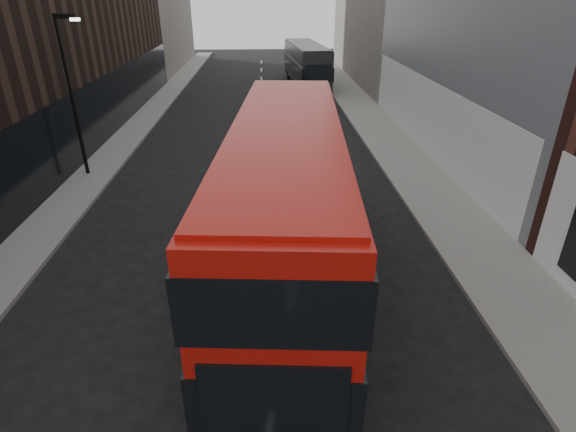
{
  "coord_description": "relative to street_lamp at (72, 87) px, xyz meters",
  "views": [
    {
      "loc": [
        0.26,
        -2.67,
        8.0
      ],
      "look_at": [
        0.83,
        8.23,
        2.5
      ],
      "focal_mm": 28.0,
      "sensor_mm": 36.0,
      "label": 1
    }
  ],
  "objects": [
    {
      "name": "building_left_far",
      "position": [
        -3.28,
        34.0,
        2.32
      ],
      "size": [
        5.0,
        20.0,
        13.0
      ],
      "primitive_type": "cube",
      "color": "#625C56",
      "rests_on": "ground"
    },
    {
      "name": "car_b",
      "position": [
        9.3,
        0.0,
        -3.41
      ],
      "size": [
        1.8,
        4.76,
        1.55
      ],
      "primitive_type": "imported",
      "rotation": [
        0.0,
        0.0,
        -0.03
      ],
      "color": "gray",
      "rests_on": "ground"
    },
    {
      "name": "red_bus",
      "position": [
        9.02,
        -9.47,
        -1.4
      ],
      "size": [
        3.91,
        12.6,
        5.01
      ],
      "rotation": [
        0.0,
        0.0,
        -0.08
      ],
      "color": "#A6100A",
      "rests_on": "ground"
    },
    {
      "name": "building_left_mid",
      "position": [
        -3.28,
        12.0,
        2.82
      ],
      "size": [
        5.0,
        24.0,
        14.0
      ],
      "primitive_type": "cube",
      "color": "black",
      "rests_on": "ground"
    },
    {
      "name": "car_c",
      "position": [
        9.9,
        12.06,
        -3.39
      ],
      "size": [
        2.4,
        5.52,
        1.58
      ],
      "primitive_type": "imported",
      "rotation": [
        0.0,
        0.0,
        -0.03
      ],
      "color": "black",
      "rests_on": "ground"
    },
    {
      "name": "sidewalk_right",
      "position": [
        15.72,
        7.0,
        -4.11
      ],
      "size": [
        3.0,
        80.0,
        0.15
      ],
      "primitive_type": "cube",
      "color": "slate",
      "rests_on": "ground"
    },
    {
      "name": "street_lamp",
      "position": [
        0.0,
        0.0,
        0.0
      ],
      "size": [
        1.06,
        0.22,
        7.0
      ],
      "color": "black",
      "rests_on": "sidewalk_left"
    },
    {
      "name": "car_a",
      "position": [
        9.15,
        2.0,
        -3.55
      ],
      "size": [
        1.86,
        3.82,
        1.26
      ],
      "primitive_type": "imported",
      "rotation": [
        0.0,
        0.0,
        0.11
      ],
      "color": "black",
      "rests_on": "ground"
    },
    {
      "name": "grey_bus",
      "position": [
        12.42,
        22.49,
        -2.21
      ],
      "size": [
        3.6,
        11.55,
        3.68
      ],
      "rotation": [
        0.0,
        0.0,
        0.08
      ],
      "color": "black",
      "rests_on": "ground"
    },
    {
      "name": "sidewalk_left",
      "position": [
        0.22,
        7.0,
        -4.11
      ],
      "size": [
        2.0,
        80.0,
        0.15
      ],
      "primitive_type": "cube",
      "color": "slate",
      "rests_on": "ground"
    }
  ]
}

